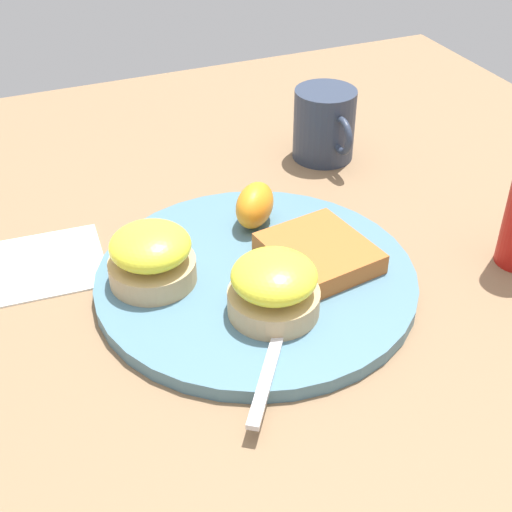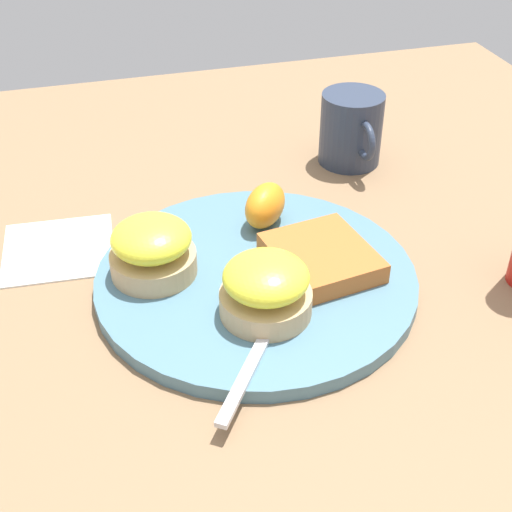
{
  "view_description": "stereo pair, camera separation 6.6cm",
  "coord_description": "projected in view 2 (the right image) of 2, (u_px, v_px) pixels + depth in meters",
  "views": [
    {
      "loc": [
        0.49,
        -0.21,
        0.42
      ],
      "look_at": [
        0.0,
        0.0,
        0.03
      ],
      "focal_mm": 50.0,
      "sensor_mm": 36.0,
      "label": 1
    },
    {
      "loc": [
        0.52,
        -0.15,
        0.42
      ],
      "look_at": [
        0.0,
        0.0,
        0.03
      ],
      "focal_mm": 50.0,
      "sensor_mm": 36.0,
      "label": 2
    }
  ],
  "objects": [
    {
      "name": "ground_plane",
      "position": [
        256.0,
        285.0,
        0.68
      ],
      "size": [
        1.1,
        1.1,
        0.0
      ],
      "primitive_type": "plane",
      "color": "#846647"
    },
    {
      "name": "plate",
      "position": [
        256.0,
        279.0,
        0.68
      ],
      "size": [
        0.3,
        0.3,
        0.01
      ],
      "primitive_type": "cylinder",
      "color": "slate",
      "rests_on": "ground_plane"
    },
    {
      "name": "sandwich_benedict_left",
      "position": [
        152.0,
        249.0,
        0.66
      ],
      "size": [
        0.08,
        0.08,
        0.06
      ],
      "color": "tan",
      "rests_on": "plate"
    },
    {
      "name": "sandwich_benedict_right",
      "position": [
        266.0,
        288.0,
        0.61
      ],
      "size": [
        0.08,
        0.08,
        0.06
      ],
      "color": "tan",
      "rests_on": "plate"
    },
    {
      "name": "hashbrown_patty",
      "position": [
        321.0,
        258.0,
        0.68
      ],
      "size": [
        0.11,
        0.1,
        0.02
      ],
      "primitive_type": "cube",
      "rotation": [
        0.0,
        0.0,
        0.16
      ],
      "color": "#B6612A",
      "rests_on": "plate"
    },
    {
      "name": "orange_wedge",
      "position": [
        265.0,
        205.0,
        0.73
      ],
      "size": [
        0.07,
        0.07,
        0.04
      ],
      "primitive_type": "ellipsoid",
      "rotation": [
        0.0,
        0.0,
        5.57
      ],
      "color": "orange",
      "rests_on": "plate"
    },
    {
      "name": "fork",
      "position": [
        273.0,
        321.0,
        0.61
      ],
      "size": [
        0.19,
        0.14,
        0.0
      ],
      "color": "silver",
      "rests_on": "plate"
    },
    {
      "name": "cup",
      "position": [
        351.0,
        129.0,
        0.86
      ],
      "size": [
        0.1,
        0.07,
        0.09
      ],
      "color": "#2D384C",
      "rests_on": "ground_plane"
    },
    {
      "name": "napkin",
      "position": [
        58.0,
        248.0,
        0.73
      ],
      "size": [
        0.12,
        0.12,
        0.0
      ],
      "primitive_type": "cube",
      "rotation": [
        0.0,
        0.0,
        -0.06
      ],
      "color": "white",
      "rests_on": "ground_plane"
    }
  ]
}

